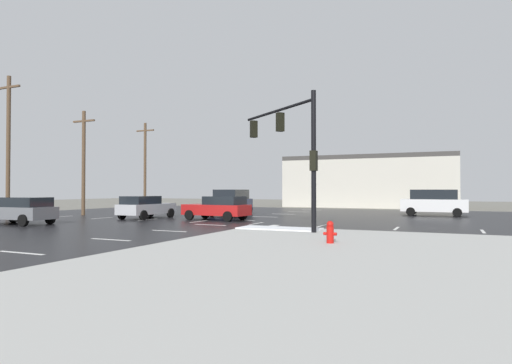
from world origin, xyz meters
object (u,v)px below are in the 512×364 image
traffic_signal_mast (292,141)px  utility_pole_mid (8,144)px  utility_pole_far (84,160)px  utility_pole_distant (145,164)px  sedan_grey (20,210)px  suv_navy (232,202)px  sedan_silver (145,207)px  suv_white (434,202)px  sedan_red (218,208)px  fire_hydrant (330,232)px

traffic_signal_mast → utility_pole_mid: utility_pole_mid is taller
utility_pole_mid → utility_pole_far: size_ratio=1.22×
traffic_signal_mast → utility_pole_distant: (-22.32, 16.98, 0.33)m
utility_pole_distant → sedan_grey: bearing=-71.6°
suv_navy → utility_pole_distant: utility_pole_distant is taller
traffic_signal_mast → sedan_silver: traffic_signal_mast is taller
traffic_signal_mast → sedan_grey: size_ratio=1.39×
suv_white → utility_pole_far: size_ratio=0.58×
sedan_silver → utility_pole_distant: (-9.84, 12.30, 3.90)m
sedan_grey → utility_pole_far: size_ratio=0.55×
sedan_red → traffic_signal_mast: bearing=147.8°
sedan_silver → utility_pole_far: size_ratio=0.55×
sedan_red → sedan_silver: (-5.37, -0.80, 0.00)m
fire_hydrant → sedan_silver: size_ratio=0.17×
sedan_grey → utility_pole_distant: utility_pole_distant is taller
suv_white → utility_pole_far: bearing=23.0°
suv_white → sedan_red: suv_white is taller
fire_hydrant → utility_pole_far: utility_pole_far is taller
utility_pole_far → sedan_silver: bearing=-10.1°
traffic_signal_mast → fire_hydrant: bearing=161.5°
utility_pole_mid → sedan_grey: bearing=-30.5°
suv_white → suv_navy: (-14.50, -6.13, 0.00)m
sedan_red → suv_navy: (-1.52, 4.90, 0.24)m
utility_pole_mid → sedan_red: bearing=17.2°
utility_pole_mid → utility_pole_far: utility_pole_mid is taller
traffic_signal_mast → utility_pole_far: size_ratio=0.77×
sedan_silver → suv_navy: suv_navy is taller
traffic_signal_mast → utility_pole_far: utility_pole_far is taller
fire_hydrant → utility_pole_mid: utility_pole_mid is taller
fire_hydrant → utility_pole_far: 25.29m
utility_pole_mid → suv_white: bearing=29.4°
suv_navy → utility_pole_far: (-10.97, -4.42, 3.27)m
sedan_grey → utility_pole_distant: 20.82m
fire_hydrant → sedan_silver: sedan_silver is taller
sedan_grey → utility_pole_mid: size_ratio=0.45×
fire_hydrant → sedan_grey: size_ratio=0.17×
sedan_red → suv_white: bearing=-134.3°
sedan_red → sedan_grey: bearing=47.4°
sedan_red → suv_navy: bearing=-67.4°
suv_white → suv_navy: bearing=23.4°
sedan_grey → fire_hydrant: bearing=171.9°
traffic_signal_mast → suv_white: traffic_signal_mast is taller
traffic_signal_mast → suv_navy: bearing=-12.1°
sedan_red → sedan_silver: 5.43m
utility_pole_distant → sedan_silver: bearing=-51.3°
traffic_signal_mast → sedan_red: 9.65m
utility_pole_far → suv_navy: bearing=21.9°
sedan_grey → suv_navy: bearing=-121.0°
suv_white → utility_pole_far: utility_pole_far is taller
sedan_silver → sedan_red: bearing=-81.6°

